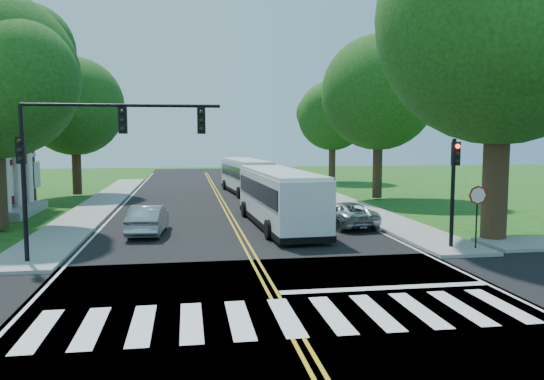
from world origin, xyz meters
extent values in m
plane|color=#164F13|center=(0.00, 0.00, 0.00)|extent=(140.00, 140.00, 0.00)
cube|color=black|center=(0.00, 18.00, 0.01)|extent=(14.00, 96.00, 0.01)
cube|color=black|center=(0.00, 0.00, 0.01)|extent=(60.00, 12.00, 0.01)
cube|color=gold|center=(0.00, 22.00, 0.01)|extent=(0.36, 70.00, 0.01)
cube|color=silver|center=(-6.80, 22.00, 0.01)|extent=(0.12, 70.00, 0.01)
cube|color=silver|center=(6.80, 22.00, 0.01)|extent=(0.12, 70.00, 0.01)
cube|color=silver|center=(0.00, -0.50, 0.02)|extent=(12.60, 3.00, 0.01)
cube|color=silver|center=(3.50, 1.60, 0.02)|extent=(6.60, 0.40, 0.01)
cube|color=gray|center=(-8.30, 25.00, 0.07)|extent=(2.60, 40.00, 0.15)
cube|color=gray|center=(8.30, 25.00, 0.07)|extent=(2.60, 40.00, 0.15)
cylinder|color=#362415|center=(11.00, 8.00, 3.15)|extent=(1.10, 1.10, 6.00)
sphere|color=#2B6E20|center=(11.00, 8.00, 9.66)|extent=(10.80, 10.80, 10.80)
cylinder|color=#362415|center=(-11.00, 30.00, 2.35)|extent=(0.70, 0.70, 4.40)
sphere|color=#2B6E20|center=(-11.00, 30.00, 7.02)|extent=(7.60, 7.60, 7.60)
cylinder|color=#362415|center=(11.50, 24.00, 2.65)|extent=(0.70, 0.70, 5.00)
sphere|color=#2B6E20|center=(11.50, 24.00, 7.88)|extent=(8.40, 8.40, 8.40)
cylinder|color=#362415|center=(12.50, 40.00, 2.35)|extent=(0.70, 0.70, 4.40)
sphere|color=#2B6E20|center=(12.50, 40.00, 6.89)|extent=(7.20, 7.20, 7.20)
cube|color=silver|center=(-12.40, 20.00, 4.40)|extent=(1.40, 6.00, 0.45)
cube|color=gray|center=(-12.40, 20.00, 0.25)|extent=(1.80, 6.00, 0.50)
cylinder|color=silver|center=(-12.40, 17.80, 2.10)|extent=(0.50, 0.50, 4.20)
cylinder|color=silver|center=(-12.40, 20.00, 2.10)|extent=(0.50, 0.50, 4.20)
cylinder|color=silver|center=(-12.40, 22.20, 2.10)|extent=(0.50, 0.50, 4.20)
cylinder|color=black|center=(-8.20, 6.50, 2.45)|extent=(0.16, 0.16, 4.60)
cube|color=black|center=(-8.20, 6.35, 4.15)|extent=(0.30, 0.22, 0.95)
sphere|color=black|center=(-8.20, 6.21, 4.45)|extent=(0.18, 0.18, 0.18)
cylinder|color=black|center=(-4.70, 6.50, 5.75)|extent=(7.00, 0.12, 0.12)
cube|color=black|center=(-4.70, 6.35, 5.20)|extent=(0.30, 0.22, 0.95)
cube|color=black|center=(-1.90, 6.35, 5.20)|extent=(0.30, 0.22, 0.95)
cylinder|color=black|center=(8.20, 6.50, 2.35)|extent=(0.16, 0.16, 4.40)
cube|color=black|center=(8.20, 6.35, 3.95)|extent=(0.30, 0.22, 0.95)
sphere|color=#FF0A05|center=(8.20, 6.21, 4.25)|extent=(0.18, 0.18, 0.18)
cylinder|color=black|center=(9.00, 6.00, 1.25)|extent=(0.06, 0.06, 2.20)
cylinder|color=#A50A07|center=(9.00, 5.97, 2.30)|extent=(0.76, 0.04, 0.76)
cube|color=silver|center=(2.22, 13.31, 1.47)|extent=(2.92, 11.20, 2.59)
cube|color=black|center=(2.22, 13.31, 1.94)|extent=(2.96, 10.43, 0.89)
cube|color=black|center=(1.96, 18.90, 1.80)|extent=(2.31, 0.21, 1.51)
cube|color=orange|center=(1.96, 18.90, 2.65)|extent=(1.60, 0.18, 0.30)
cube|color=black|center=(2.22, 13.31, 0.32)|extent=(2.98, 11.31, 0.28)
cube|color=silver|center=(2.22, 13.31, 2.82)|extent=(2.86, 10.87, 0.21)
cylinder|color=black|center=(3.27, 17.03, 0.46)|extent=(0.34, 0.92, 0.90)
cylinder|color=black|center=(0.83, 16.91, 0.46)|extent=(0.34, 0.92, 0.90)
cylinder|color=black|center=(3.61, 9.98, 0.46)|extent=(0.34, 0.92, 0.90)
cylinder|color=black|center=(1.16, 9.87, 0.46)|extent=(0.34, 0.92, 0.90)
cube|color=silver|center=(2.32, 29.79, 1.42)|extent=(3.26, 10.87, 2.49)
cube|color=black|center=(2.32, 29.79, 1.87)|extent=(3.27, 10.13, 0.86)
cube|color=black|center=(1.84, 35.17, 1.74)|extent=(2.22, 0.30, 1.45)
cube|color=orange|center=(1.84, 35.17, 2.55)|extent=(1.54, 0.24, 0.29)
cube|color=black|center=(2.32, 29.79, 0.31)|extent=(3.32, 10.97, 0.27)
cube|color=silver|center=(2.32, 29.79, 2.71)|extent=(3.19, 10.54, 0.20)
cylinder|color=black|center=(3.18, 33.42, 0.45)|extent=(0.37, 0.89, 0.87)
cylinder|color=black|center=(0.83, 33.21, 0.45)|extent=(0.37, 0.89, 0.87)
cylinder|color=black|center=(3.79, 26.65, 0.45)|extent=(0.37, 0.89, 0.87)
cylinder|color=black|center=(1.44, 26.44, 0.45)|extent=(0.37, 0.89, 0.87)
imported|color=#A1A3A8|center=(-4.30, 12.03, 0.71)|extent=(1.84, 4.35, 1.40)
imported|color=#B2B4BA|center=(5.61, 12.81, 0.65)|extent=(2.63, 4.79, 1.27)
imported|color=black|center=(5.57, 20.15, 0.71)|extent=(2.60, 5.04, 1.40)
camera|label=1|loc=(-2.45, -13.45, 4.58)|focal=35.00mm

